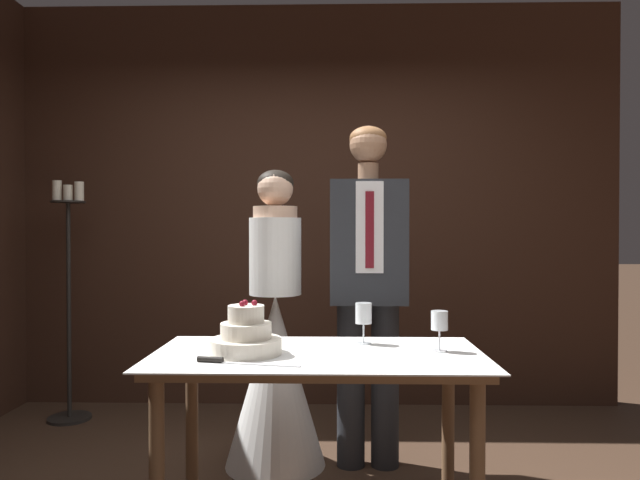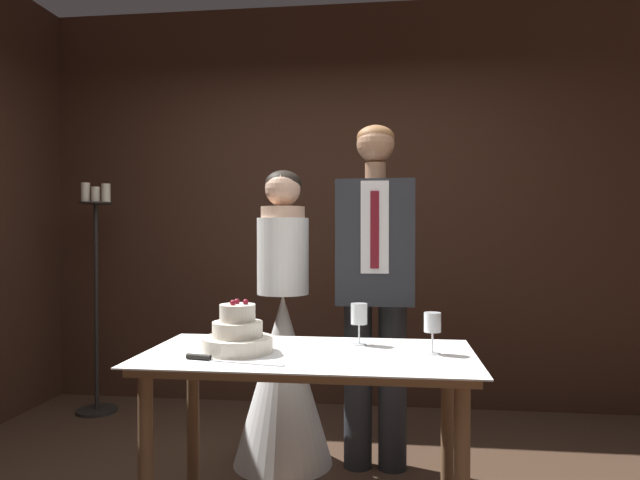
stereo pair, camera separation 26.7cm
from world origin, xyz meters
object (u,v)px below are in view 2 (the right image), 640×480
(cake_knife, at_px, (215,359))
(bride, at_px, (283,357))
(tiered_cake, at_px, (238,335))
(wine_glass_middle, at_px, (359,316))
(wine_glass_near, at_px, (432,325))
(groom, at_px, (375,278))
(cake_table, at_px, (309,378))
(candle_stand, at_px, (96,296))

(cake_knife, relative_size, bride, 0.25)
(tiered_cake, relative_size, wine_glass_middle, 1.60)
(bride, bearing_deg, wine_glass_near, -44.16)
(cake_knife, height_order, wine_glass_near, wine_glass_near)
(cake_knife, bearing_deg, groom, 69.72)
(cake_table, bearing_deg, wine_glass_near, 4.25)
(candle_stand, bearing_deg, wine_glass_middle, -34.01)
(tiered_cake, distance_m, groom, 0.97)
(cake_knife, distance_m, wine_glass_middle, 0.66)
(cake_knife, distance_m, wine_glass_near, 0.86)
(tiered_cake, xyz_separation_m, cake_knife, (-0.04, -0.16, -0.06))
(wine_glass_near, height_order, wine_glass_middle, wine_glass_middle)
(cake_table, relative_size, candle_stand, 0.83)
(tiered_cake, bearing_deg, bride, 87.29)
(wine_glass_near, relative_size, wine_glass_middle, 0.93)
(wine_glass_middle, bearing_deg, cake_table, -136.22)
(cake_table, height_order, groom, groom)
(candle_stand, bearing_deg, tiered_cake, -46.56)
(cake_table, height_order, wine_glass_near, wine_glass_near)
(wine_glass_near, xyz_separation_m, candle_stand, (-2.20, 1.43, -0.08))
(wine_glass_near, bearing_deg, wine_glass_middle, 153.68)
(cake_table, relative_size, bride, 0.84)
(bride, distance_m, groom, 0.66)
(tiered_cake, bearing_deg, wine_glass_near, 4.91)
(tiered_cake, height_order, bride, bride)
(tiered_cake, xyz_separation_m, wine_glass_middle, (0.48, 0.22, 0.05))
(wine_glass_middle, relative_size, candle_stand, 0.11)
(candle_stand, bearing_deg, cake_table, -40.72)
(groom, distance_m, candle_stand, 2.09)
(cake_table, relative_size, wine_glass_middle, 7.46)
(cake_table, distance_m, bride, 0.81)
(bride, xyz_separation_m, groom, (0.50, -0.00, 0.43))
(cake_knife, distance_m, bride, 0.98)
(groom, bearing_deg, candle_stand, 160.09)
(wine_glass_middle, distance_m, bride, 0.79)
(wine_glass_middle, bearing_deg, candle_stand, 145.99)
(wine_glass_middle, distance_m, groom, 0.59)
(wine_glass_near, relative_size, candle_stand, 0.10)
(wine_glass_middle, height_order, candle_stand, candle_stand)
(tiered_cake, height_order, wine_glass_middle, tiered_cake)
(tiered_cake, bearing_deg, groom, 55.86)
(cake_knife, distance_m, groom, 1.14)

